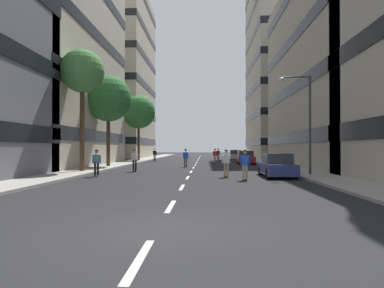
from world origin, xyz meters
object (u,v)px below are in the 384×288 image
Objects in this scene: skater_1 at (96,161)px; skater_2 at (245,163)px; street_tree_near at (108,99)px; street_tree_far at (139,112)px; parked_car_near at (235,155)px; skater_3 at (155,154)px; parked_car_mid at (277,166)px; streetlamp_right at (304,113)px; skater_0 at (135,159)px; skater_7 at (215,155)px; skater_6 at (186,157)px; street_tree_mid at (82,72)px; parked_car_far at (245,158)px; skater_4 at (218,153)px; skater_5 at (226,162)px.

skater_1 is 1.00× the size of skater_2.
street_tree_far reaches higher than street_tree_near.
skater_3 reaches higher than parked_car_near.
streetlamp_right is at bearing 12.72° from parked_car_mid.
skater_1 reaches higher than parked_car_near.
skater_2 is at bearing -38.40° from skater_0.
parked_car_near is 10.72m from skater_7.
skater_6 is (-4.21, 12.58, 0.00)m from skater_2.
street_tree_mid reaches higher than skater_6.
streetlamp_right is at bearing -86.23° from parked_car_near.
skater_7 is at bearing 41.62° from street_tree_near.
parked_car_far is 16.15m from skater_0.
skater_3 is at bearing 90.14° from skater_1.
parked_car_mid is at bearing -84.46° from skater_4.
skater_3 is (-1.64, 20.50, -0.03)m from skater_0.
street_tree_near reaches higher than parked_car_mid.
skater_0 is at bearing -111.69° from parked_car_near.
street_tree_far is at bearing -171.93° from skater_3.
parked_car_mid is 19.50m from skater_7.
skater_1 is at bearing -178.60° from parked_car_mid.
street_tree_far reaches higher than skater_1.
skater_4 is at bearing 65.27° from street_tree_mid.
skater_6 reaches higher than parked_car_mid.
skater_6 is at bearing -108.89° from parked_car_near.
streetlamp_right is 19.76m from skater_7.
street_tree_mid is 7.78m from skater_1.
street_tree_near is 18.60m from streetlamp_right.
parked_car_mid is 1.00× the size of parked_car_far.
skater_2 and skater_3 have the same top height.
street_tree_far is at bearing 113.61° from skater_5.
parked_car_far is 0.68× the size of streetlamp_right.
skater_0 is at bearing -107.41° from skater_4.
street_tree_far reaches higher than streetlamp_right.
skater_6 is at bearing -136.36° from parked_car_far.
skater_0 is (-10.11, -25.41, 0.32)m from parked_car_near.
skater_2 is (-2.30, -2.25, 0.29)m from parked_car_mid.
skater_5 is (-5.17, -0.76, -3.15)m from streetlamp_right.
skater_2 is (-4.21, -2.68, -3.15)m from streetlamp_right.
skater_7 is (3.09, 8.86, 0.00)m from skater_6.
street_tree_near is at bearing 144.84° from parked_car_mid.
street_tree_mid is 20.31m from skater_7.
streetlamp_right reaches higher than skater_2.
skater_6 is 9.38m from skater_7.
skater_0 is (3.85, 0.79, -6.61)m from street_tree_mid.
parked_car_far is at bearing -33.96° from skater_3.
skater_1 is (-11.68, -16.82, 0.32)m from parked_car_far.
streetlamp_right is 27.80m from skater_3.
skater_1 and skater_7 have the same top height.
street_tree_far is 21.37m from skater_0.
street_tree_near reaches higher than skater_2.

